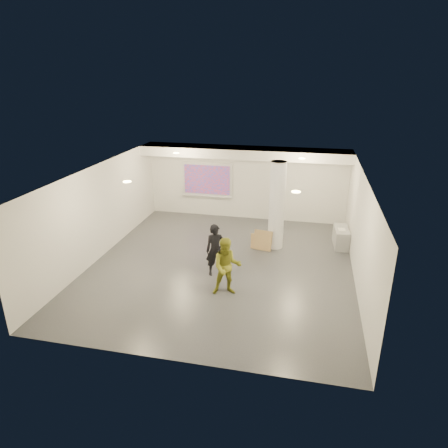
% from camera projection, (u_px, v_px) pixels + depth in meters
% --- Properties ---
extents(floor, '(8.00, 9.00, 0.01)m').
position_uv_depth(floor, '(221.00, 266.00, 12.51)').
color(floor, '#34373C').
rests_on(floor, ground).
extents(ceiling, '(8.00, 9.00, 0.01)m').
position_uv_depth(ceiling, '(221.00, 172.00, 11.43)').
color(ceiling, white).
rests_on(ceiling, floor).
extents(wall_back, '(8.00, 0.01, 3.00)m').
position_uv_depth(wall_back, '(246.00, 183.00, 16.07)').
color(wall_back, silver).
rests_on(wall_back, floor).
extents(wall_front, '(8.00, 0.01, 3.00)m').
position_uv_depth(wall_front, '(171.00, 299.00, 7.87)').
color(wall_front, silver).
rests_on(wall_front, floor).
extents(wall_left, '(0.01, 9.00, 3.00)m').
position_uv_depth(wall_left, '(99.00, 211.00, 12.77)').
color(wall_left, silver).
rests_on(wall_left, floor).
extents(wall_right, '(0.01, 9.00, 3.00)m').
position_uv_depth(wall_right, '(360.00, 232.00, 11.17)').
color(wall_right, silver).
rests_on(wall_right, floor).
extents(soffit_band, '(8.00, 1.10, 0.36)m').
position_uv_depth(soffit_band, '(244.00, 152.00, 15.10)').
color(soffit_band, silver).
rests_on(soffit_band, ceiling).
extents(downlight_nw, '(0.22, 0.22, 0.02)m').
position_uv_depth(downlight_nw, '(176.00, 153.00, 14.16)').
color(downlight_nw, '#F6E18A').
rests_on(downlight_nw, ceiling).
extents(downlight_ne, '(0.22, 0.22, 0.02)m').
position_uv_depth(downlight_ne, '(302.00, 159.00, 13.28)').
color(downlight_ne, '#F6E18A').
rests_on(downlight_ne, ceiling).
extents(downlight_sw, '(0.22, 0.22, 0.02)m').
position_uv_depth(downlight_sw, '(127.00, 182.00, 10.51)').
color(downlight_sw, '#F6E18A').
rests_on(downlight_sw, ceiling).
extents(downlight_se, '(0.22, 0.22, 0.02)m').
position_uv_depth(downlight_se, '(296.00, 192.00, 9.63)').
color(downlight_se, '#F6E18A').
rests_on(downlight_se, ceiling).
extents(column, '(0.52, 0.52, 3.00)m').
position_uv_depth(column, '(277.00, 206.00, 13.31)').
color(column, white).
rests_on(column, floor).
extents(projection_screen, '(2.10, 0.13, 1.42)m').
position_uv_depth(projection_screen, '(207.00, 180.00, 16.34)').
color(projection_screen, silver).
rests_on(projection_screen, wall_back).
extents(credenza, '(0.53, 1.14, 0.65)m').
position_uv_depth(credenza, '(341.00, 237.00, 13.81)').
color(credenza, gray).
rests_on(credenza, floor).
extents(papers_stack, '(0.26, 0.32, 0.02)m').
position_uv_depth(papers_stack, '(342.00, 230.00, 13.58)').
color(papers_stack, silver).
rests_on(papers_stack, credenza).
extents(cardboard_back, '(0.66, 0.34, 0.68)m').
position_uv_depth(cardboard_back, '(263.00, 240.00, 13.52)').
color(cardboard_back, '#99794B').
rests_on(cardboard_back, floor).
extents(cardboard_front, '(0.49, 0.22, 0.51)m').
position_uv_depth(cardboard_front, '(258.00, 241.00, 13.68)').
color(cardboard_front, '#99794B').
rests_on(cardboard_front, floor).
extents(woman, '(0.67, 0.57, 1.57)m').
position_uv_depth(woman, '(215.00, 250.00, 11.71)').
color(woman, black).
rests_on(woman, floor).
extents(man, '(0.93, 0.81, 1.63)m').
position_uv_depth(man, '(227.00, 267.00, 10.67)').
color(man, olive).
rests_on(man, floor).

